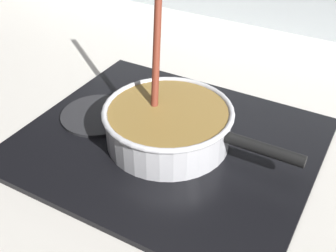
% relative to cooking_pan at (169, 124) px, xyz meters
% --- Properties ---
extents(ground, '(2.40, 1.60, 0.04)m').
position_rel_cooking_pan_xyz_m(ground, '(-0.14, -0.12, -0.07)').
color(ground, beige).
extents(hob_plate, '(0.56, 0.48, 0.01)m').
position_rel_cooking_pan_xyz_m(hob_plate, '(-0.00, -0.00, -0.05)').
color(hob_plate, black).
rests_on(hob_plate, ground).
extents(burner_ring, '(0.17, 0.17, 0.01)m').
position_rel_cooking_pan_xyz_m(burner_ring, '(-0.00, -0.00, -0.04)').
color(burner_ring, '#592D0C').
rests_on(burner_ring, hob_plate).
extents(spare_burner, '(0.15, 0.15, 0.01)m').
position_rel_cooking_pan_xyz_m(spare_burner, '(-0.17, -0.00, -0.04)').
color(spare_burner, '#262628').
rests_on(spare_burner, hob_plate).
extents(cooking_pan, '(0.38, 0.25, 0.33)m').
position_rel_cooking_pan_xyz_m(cooking_pan, '(0.00, 0.00, 0.00)').
color(cooking_pan, silver).
rests_on(cooking_pan, hob_plate).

